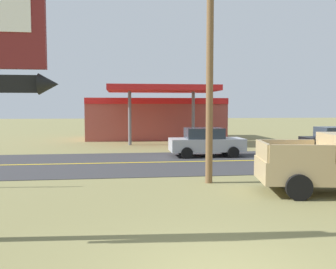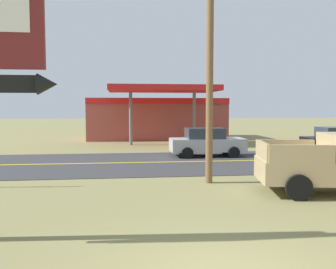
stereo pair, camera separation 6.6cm
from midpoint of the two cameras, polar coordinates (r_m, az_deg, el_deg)
The scene contains 5 objects.
road_asphalt at distance 18.79m, azimuth -1.73°, elevation -4.34°, with size 140.00×8.00×0.02m, color #333335.
road_centre_line at distance 18.79m, azimuth -1.73°, elevation -4.30°, with size 126.00×0.20×0.01m, color gold.
utility_pole at distance 13.81m, azimuth 6.65°, elevation 13.55°, with size 1.86×0.26×9.50m.
gas_station at distance 33.31m, azimuth -1.79°, elevation 2.72°, with size 12.00×11.50×4.40m.
car_silver_far_lane at distance 21.14m, azimuth 6.08°, elevation -1.17°, with size 4.20×2.00×1.64m.
Camera 2 is at (-1.63, -5.52, 2.80)m, focal length 39.37 mm.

